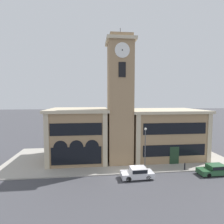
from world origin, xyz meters
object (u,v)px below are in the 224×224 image
at_px(street_lamp, 145,143).
at_px(bollard, 185,166).
at_px(parked_car_mid, 215,169).
at_px(parked_car_near, 137,173).

height_order(street_lamp, bollard, street_lamp).
relative_size(parked_car_mid, street_lamp, 0.74).
relative_size(parked_car_mid, bollard, 4.39).
xyz_separation_m(parked_car_near, street_lamp, (1.56, 1.85, 3.45)).
height_order(parked_car_mid, bollard, parked_car_mid).
bearing_deg(parked_car_mid, street_lamp, -12.94).
bearing_deg(parked_car_mid, parked_car_near, -1.86).
relative_size(parked_car_near, street_lamp, 0.69).
height_order(parked_car_near, bollard, parked_car_near).
xyz_separation_m(parked_car_near, bollard, (7.44, 1.58, -0.10)).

